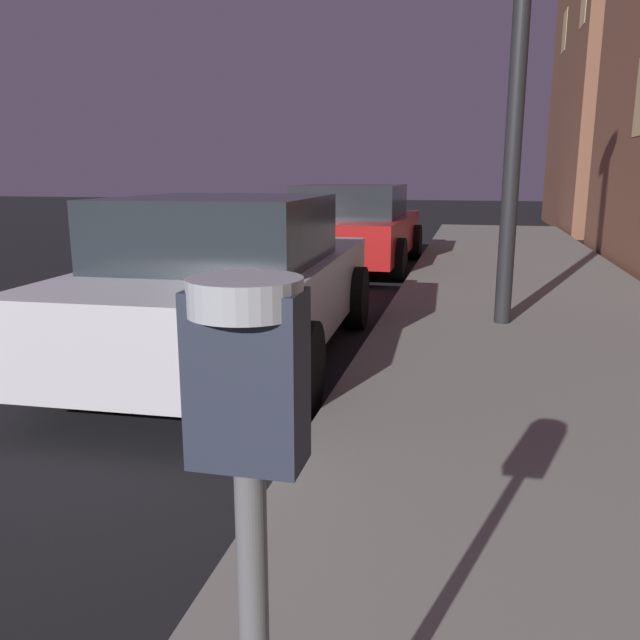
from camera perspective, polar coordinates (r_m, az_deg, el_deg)
parking_meter at (r=1.13m, az=-6.29°, el=-12.14°), size 0.19×0.19×1.30m
car_silver at (r=5.67m, az=-7.94°, el=3.44°), size 2.16×4.26×1.43m
car_red at (r=11.36m, az=2.93°, el=8.21°), size 2.16×4.30×1.43m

